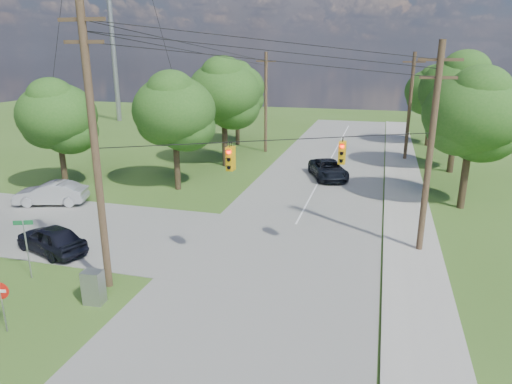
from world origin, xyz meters
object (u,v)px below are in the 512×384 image
(pole_north_w, at_px, (266,102))
(car_cross_silver, at_px, (51,193))
(do_not_enter_sign, at_px, (1,295))
(pole_ne, at_px, (430,148))
(control_cabinet, at_px, (93,287))
(car_cross_dark, at_px, (51,239))
(pole_north_e, at_px, (410,106))
(pole_sw, at_px, (95,148))
(car_main_north, at_px, (328,169))

(pole_north_w, relative_size, car_cross_silver, 2.13)
(pole_north_w, xyz_separation_m, do_not_enter_sign, (-1.30, -33.68, -3.63))
(pole_ne, relative_size, control_cabinet, 7.28)
(pole_north_w, bearing_deg, car_cross_dark, -99.11)
(pole_north_e, distance_m, control_cabinet, 34.04)
(pole_sw, xyz_separation_m, car_cross_silver, (-10.09, 8.90, -5.42))
(pole_ne, height_order, control_cabinet, pole_ne)
(pole_north_w, height_order, car_cross_silver, pole_north_w)
(pole_north_e, relative_size, car_cross_silver, 2.13)
(pole_north_e, bearing_deg, car_main_north, -125.53)
(pole_north_e, relative_size, do_not_enter_sign, 4.93)
(pole_ne, xyz_separation_m, control_cabinet, (-13.23, -9.05, -4.75))
(pole_sw, bearing_deg, control_cabinet, -79.63)
(pole_sw, xyz_separation_m, pole_ne, (13.50, 7.60, -0.76))
(pole_ne, relative_size, do_not_enter_sign, 5.18)
(pole_north_e, bearing_deg, car_cross_dark, -123.81)
(pole_ne, distance_m, pole_north_w, 26.03)
(pole_north_e, xyz_separation_m, pole_north_w, (-13.90, 0.00, 0.00))
(do_not_enter_sign, bearing_deg, car_cross_dark, 102.84)
(pole_sw, relative_size, do_not_enter_sign, 5.91)
(pole_sw, bearing_deg, car_cross_silver, 138.57)
(do_not_enter_sign, bearing_deg, car_cross_silver, 109.94)
(pole_sw, distance_m, pole_north_e, 32.55)
(pole_ne, xyz_separation_m, pole_north_e, (-0.00, 22.00, -0.34))
(pole_north_e, bearing_deg, do_not_enter_sign, -114.29)
(pole_north_w, distance_m, car_cross_silver, 23.26)
(pole_north_w, bearing_deg, car_main_north, -49.47)
(car_main_north, bearing_deg, pole_north_e, 33.63)
(pole_north_w, xyz_separation_m, car_main_north, (7.57, -8.86, -4.36))
(car_cross_dark, bearing_deg, pole_north_w, -169.68)
(car_cross_silver, height_order, car_main_north, car_cross_silver)
(car_cross_dark, relative_size, do_not_enter_sign, 2.13)
(car_main_north, bearing_deg, car_cross_dark, -143.79)
(pole_sw, distance_m, pole_ne, 15.51)
(control_cabinet, bearing_deg, car_cross_dark, 138.89)
(pole_ne, relative_size, pole_north_w, 1.05)
(pole_ne, height_order, do_not_enter_sign, pole_ne)
(pole_sw, xyz_separation_m, pole_north_e, (13.50, 29.60, -1.10))
(pole_sw, bearing_deg, pole_ne, 29.38)
(pole_ne, relative_size, car_main_north, 1.98)
(pole_north_e, height_order, car_main_north, pole_north_e)
(car_cross_dark, height_order, do_not_enter_sign, do_not_enter_sign)
(pole_north_w, distance_m, car_cross_dark, 27.99)
(pole_north_e, height_order, control_cabinet, pole_north_e)
(pole_sw, relative_size, control_cabinet, 8.32)
(pole_north_w, height_order, car_main_north, pole_north_w)
(pole_ne, relative_size, pole_north_e, 1.05)
(pole_north_w, relative_size, car_cross_dark, 2.31)
(pole_north_e, height_order, pole_north_w, same)
(pole_ne, height_order, car_cross_dark, pole_ne)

